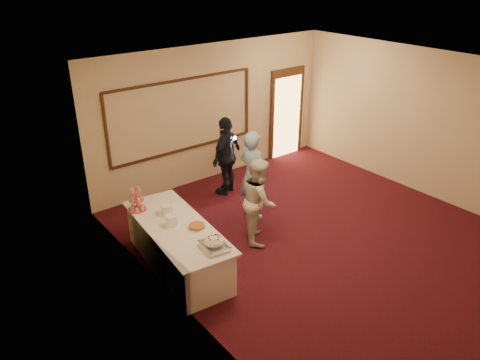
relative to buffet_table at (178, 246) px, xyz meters
name	(u,v)px	position (x,y,z in m)	size (l,w,h in m)	color
floor	(328,239)	(2.53, -0.95, -0.39)	(7.00, 7.00, 0.00)	black
room_walls	(338,133)	(2.53, -0.95, 1.64)	(6.04, 7.04, 3.02)	beige
wall_molding	(183,116)	(1.73, 2.52, 1.21)	(3.45, 0.04, 1.55)	#391D11
doorway	(286,113)	(4.68, 2.51, 0.69)	(1.05, 0.07, 2.20)	#391D11
buffet_table	(178,246)	(0.00, 0.00, 0.00)	(1.18, 2.49, 0.77)	white
pavlova_tray	(214,243)	(0.11, -0.87, 0.46)	(0.39, 0.51, 0.17)	silver
cupcake_stand	(137,201)	(-0.25, 0.85, 0.55)	(0.31, 0.31, 0.46)	#D6425D
plate_stack_a	(172,220)	(-0.05, 0.06, 0.47)	(0.20, 0.20, 0.16)	white
plate_stack_b	(167,209)	(0.08, 0.41, 0.47)	(0.20, 0.20, 0.17)	white
tart	(197,226)	(0.22, -0.26, 0.41)	(0.29, 0.29, 0.06)	white
man	(253,175)	(2.01, 0.56, 0.49)	(0.64, 0.42, 1.75)	#83A5C8
woman	(259,200)	(1.57, -0.16, 0.39)	(0.75, 0.59, 1.55)	beige
guest	(227,156)	(2.22, 1.68, 0.46)	(0.99, 0.41, 1.69)	black
camera_flash	(235,138)	(2.34, 1.56, 0.86)	(0.07, 0.04, 0.05)	white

